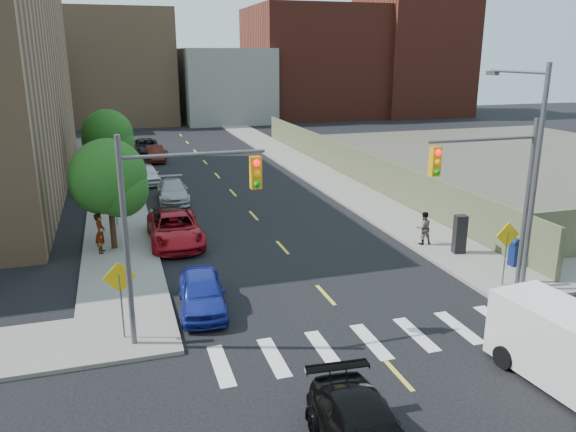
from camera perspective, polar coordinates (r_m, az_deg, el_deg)
ground at (r=16.50m, az=14.40°, el=-18.73°), size 160.00×160.00×0.00m
sidewalk_nw at (r=53.62m, az=-17.27°, el=5.53°), size 3.50×73.00×0.15m
sidewalk_ne at (r=55.77m, az=-1.08°, el=6.65°), size 3.50×73.00×0.15m
fence_north at (r=43.66m, az=6.25°, el=5.45°), size 0.12×44.00×2.50m
gravel_lot at (r=55.31m, az=23.21°, el=5.22°), size 36.00×42.00×0.06m
bg_bldg_midwest at (r=83.35m, az=-16.72°, el=14.28°), size 14.00×16.00×15.00m
bg_bldg_center at (r=82.91m, az=-6.59°, el=13.10°), size 12.00×16.00×10.00m
bg_bldg_east at (r=88.42m, az=2.35°, el=15.32°), size 18.00×18.00×16.00m
bg_bldg_fareast at (r=93.22m, az=12.46°, el=15.62°), size 14.00×16.00×18.00m
smokestack at (r=95.36m, az=14.86°, el=18.49°), size 1.80×1.80×28.00m
signal_nw at (r=18.03m, az=-11.55°, el=0.48°), size 4.59×0.30×7.00m
signal_ne at (r=22.51m, az=20.35°, el=2.91°), size 4.59×0.30×7.00m
streetlight_ne at (r=24.45m, az=23.39°, el=5.23°), size 0.25×3.70×9.00m
warn_sign_nw at (r=19.26m, az=-16.70°, el=-6.85°), size 1.06×0.06×2.83m
warn_sign_ne at (r=24.28m, az=21.35°, el=-2.49°), size 1.06×0.06×2.83m
warn_sign_midwest at (r=32.16m, az=-17.20°, el=2.30°), size 1.06×0.06×2.83m
tree_west_near at (r=27.98m, az=-17.77°, el=3.38°), size 3.66×3.64×5.52m
tree_west_far at (r=42.76m, az=-17.83°, el=7.58°), size 3.66×3.64×5.52m
parked_car_blue at (r=21.44m, az=-8.75°, el=-7.64°), size 2.08×4.34×1.43m
parked_car_black at (r=30.22m, az=-12.03°, el=-0.74°), size 1.65×4.28×1.39m
parked_car_red at (r=28.95m, az=-11.40°, el=-1.30°), size 2.59×5.57×1.54m
parked_car_silver at (r=37.37m, az=-11.62°, el=2.50°), size 2.10×4.76×1.36m
parked_car_white at (r=43.02m, az=-14.18°, el=4.15°), size 2.06×4.27×1.41m
parked_car_maroon at (r=51.83m, az=-13.37°, el=6.17°), size 1.69×4.24×1.37m
parked_car_grey at (r=55.70m, az=-14.20°, el=6.84°), size 2.61×5.40×1.48m
cargo_van at (r=18.32m, az=26.77°, el=-11.94°), size 2.50×5.18×2.29m
mailbox at (r=27.11m, az=22.13°, el=-3.44°), size 0.55×0.44×1.25m
payphone at (r=27.81m, az=17.05°, el=-1.77°), size 0.62×0.53×1.85m
pedestrian_west at (r=28.05m, az=-18.54°, el=-1.65°), size 0.57×0.77×1.94m
pedestrian_east at (r=28.64m, az=13.60°, el=-1.19°), size 0.85×0.68×1.66m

